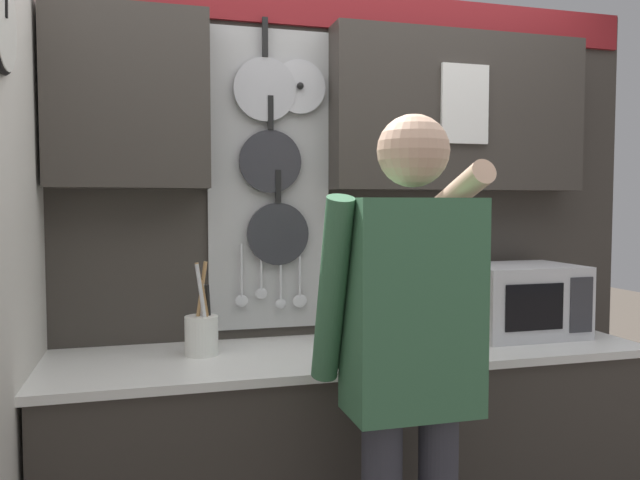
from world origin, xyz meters
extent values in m
cube|color=#38332D|center=(0.00, 0.00, 0.44)|extent=(2.21, 0.59, 0.87)
cube|color=white|center=(0.00, 0.00, 0.89)|extent=(2.24, 0.62, 0.03)
cube|color=#38332D|center=(0.00, 0.31, 1.17)|extent=(2.81, 0.04, 2.33)
cube|color=maroon|center=(0.00, 0.28, 2.25)|extent=(2.77, 0.02, 0.16)
cube|color=#38332D|center=(-0.81, 0.21, 1.84)|extent=(0.59, 0.16, 0.66)
cube|color=#38332D|center=(0.54, 0.21, 1.84)|extent=(1.13, 0.16, 0.66)
cube|color=#B2B2B2|center=(-0.27, 0.29, 1.55)|extent=(0.50, 0.01, 1.21)
cylinder|color=#B7B7BC|center=(-0.29, 0.26, 1.91)|extent=(0.25, 0.02, 0.25)
cube|color=black|center=(-0.29, 0.25, 2.11)|extent=(0.02, 0.02, 0.15)
cylinder|color=#2D2D33|center=(-0.27, 0.26, 1.62)|extent=(0.25, 0.02, 0.25)
cube|color=black|center=(-0.27, 0.25, 1.81)|extent=(0.02, 0.02, 0.14)
cylinder|color=#2D2D33|center=(-0.24, 0.26, 1.33)|extent=(0.25, 0.02, 0.25)
cube|color=black|center=(-0.24, 0.25, 1.52)|extent=(0.02, 0.02, 0.13)
cylinder|color=silver|center=(-0.15, 0.26, 1.92)|extent=(0.22, 0.01, 0.22)
sphere|color=black|center=(-0.15, 0.24, 1.92)|extent=(0.03, 0.03, 0.03)
cylinder|color=silver|center=(-0.39, 0.26, 1.18)|extent=(0.01, 0.01, 0.21)
ellipsoid|color=silver|center=(-0.39, 0.26, 1.06)|extent=(0.05, 0.01, 0.05)
cylinder|color=silver|center=(-0.31, 0.26, 1.20)|extent=(0.01, 0.01, 0.19)
ellipsoid|color=silver|center=(-0.31, 0.26, 1.09)|extent=(0.05, 0.01, 0.04)
cylinder|color=silver|center=(-0.23, 0.26, 1.17)|extent=(0.01, 0.01, 0.23)
ellipsoid|color=silver|center=(-0.23, 0.26, 1.04)|extent=(0.05, 0.01, 0.04)
cylinder|color=silver|center=(-0.15, 0.26, 1.18)|extent=(0.01, 0.01, 0.22)
ellipsoid|color=silver|center=(-0.15, 0.26, 1.05)|extent=(0.06, 0.01, 0.05)
cube|color=white|center=(0.52, 0.12, 1.86)|extent=(0.21, 0.02, 0.32)
cylinder|color=white|center=(-1.11, -0.38, 1.94)|extent=(0.02, 0.27, 0.27)
torus|color=black|center=(-1.11, -0.38, 1.94)|extent=(0.02, 0.29, 0.29)
cube|color=black|center=(-1.10, -0.38, 1.99)|extent=(0.01, 0.02, 0.10)
cube|color=silver|center=(0.75, 0.06, 1.05)|extent=(0.46, 0.35, 0.30)
cube|color=black|center=(0.70, -0.12, 1.05)|extent=(0.25, 0.01, 0.18)
cube|color=#333338|center=(0.91, -0.12, 1.05)|extent=(0.10, 0.01, 0.22)
cube|color=brown|center=(0.24, 0.06, 1.00)|extent=(0.12, 0.16, 0.20)
cylinder|color=black|center=(0.21, 0.02, 1.13)|extent=(0.02, 0.03, 0.05)
cylinder|color=black|center=(0.23, 0.02, 1.13)|extent=(0.02, 0.03, 0.06)
cylinder|color=black|center=(0.24, 0.02, 1.13)|extent=(0.02, 0.03, 0.06)
cylinder|color=black|center=(0.26, 0.02, 1.14)|extent=(0.02, 0.03, 0.08)
cylinder|color=black|center=(0.28, 0.02, 1.14)|extent=(0.02, 0.03, 0.08)
cylinder|color=white|center=(-0.57, 0.06, 0.97)|extent=(0.12, 0.12, 0.14)
cylinder|color=silver|center=(-0.56, 0.04, 1.10)|extent=(0.05, 0.02, 0.28)
cylinder|color=silver|center=(-0.57, 0.06, 1.06)|extent=(0.03, 0.04, 0.20)
cylinder|color=tan|center=(-0.56, 0.04, 1.10)|extent=(0.06, 0.02, 0.28)
cylinder|color=black|center=(-0.54, 0.06, 1.06)|extent=(0.03, 0.04, 0.20)
cylinder|color=tan|center=(-0.57, 0.06, 1.10)|extent=(0.06, 0.02, 0.28)
cylinder|color=tan|center=(-0.55, 0.06, 1.07)|extent=(0.05, 0.04, 0.22)
cube|color=#3D704C|center=(-0.01, -0.56, 1.15)|extent=(0.38, 0.22, 0.63)
sphere|color=#DBAD8E|center=(-0.01, -0.56, 1.60)|extent=(0.21, 0.21, 0.21)
cylinder|color=#3D704C|center=(-0.24, -0.51, 1.20)|extent=(0.08, 0.24, 0.56)
cylinder|color=#DBAD8E|center=(0.22, -0.29, 1.45)|extent=(0.08, 0.55, 0.27)
camera|label=1|loc=(-0.75, -2.22, 1.45)|focal=35.00mm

